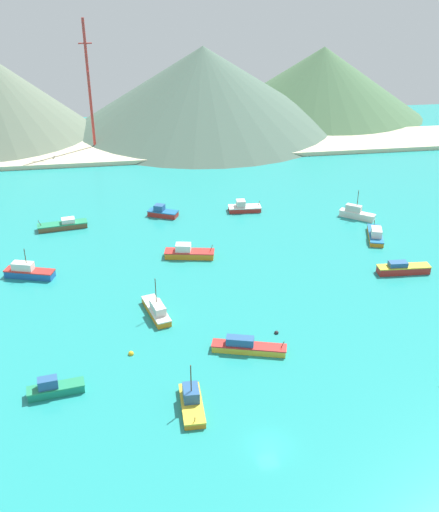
# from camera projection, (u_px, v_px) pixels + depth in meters

# --- Properties ---
(ground) EXTENTS (260.00, 280.00, 0.50)m
(ground) POSITION_uv_depth(u_px,v_px,m) (228.00, 315.00, 98.22)
(ground) COLOR teal
(fishing_boat_0) EXTENTS (7.81, 3.16, 2.74)m
(fishing_boat_0) POSITION_uv_depth(u_px,v_px,m) (54.00, 388.00, 79.84)
(fishing_boat_0) COLOR #198466
(fishing_boat_0) RESTS_ON ground
(fishing_boat_1) EXTENTS (4.55, 9.51, 6.91)m
(fishing_boat_1) POSITION_uv_depth(u_px,v_px,m) (157.00, 310.00, 97.40)
(fishing_boat_1) COLOR orange
(fishing_boat_1) RESTS_ON ground
(fishing_boat_2) EXTENTS (7.40, 6.54, 6.67)m
(fishing_boat_2) POSITION_uv_depth(u_px,v_px,m) (356.00, 213.00, 133.43)
(fishing_boat_2) COLOR silver
(fishing_boat_2) RESTS_ON ground
(fishing_boat_4) EXTENTS (9.49, 5.10, 5.79)m
(fishing_boat_4) POSITION_uv_depth(u_px,v_px,m) (28.00, 272.00, 108.93)
(fishing_boat_4) COLOR #1E5BA8
(fishing_boat_4) RESTS_ON ground
(fishing_boat_5) EXTENTS (9.95, 2.85, 2.37)m
(fishing_boat_5) POSITION_uv_depth(u_px,v_px,m) (403.00, 269.00, 110.41)
(fishing_boat_5) COLOR red
(fishing_boat_5) RESTS_ON ground
(fishing_boat_6) EXTENTS (10.06, 4.70, 2.78)m
(fishing_boat_6) POSITION_uv_depth(u_px,v_px,m) (188.00, 253.00, 116.23)
(fishing_boat_6) COLOR orange
(fishing_boat_6) RESTS_ON ground
(fishing_boat_7) EXTENTS (10.81, 4.26, 2.51)m
(fishing_boat_7) POSITION_uv_depth(u_px,v_px,m) (63.00, 225.00, 128.57)
(fishing_boat_7) COLOR brown
(fishing_boat_7) RESTS_ON ground
(fishing_boat_9) EXTENTS (2.84, 8.09, 6.67)m
(fishing_boat_9) POSITION_uv_depth(u_px,v_px,m) (192.00, 401.00, 77.52)
(fishing_boat_9) COLOR orange
(fishing_boat_9) RESTS_ON ground
(fishing_boat_12) EXTENTS (11.34, 5.24, 2.39)m
(fishing_boat_12) POSITION_uv_depth(u_px,v_px,m) (247.00, 346.00, 88.50)
(fishing_boat_12) COLOR gold
(fishing_boat_12) RESTS_ON ground
(fishing_boat_13) EXTENTS (7.65, 3.51, 2.69)m
(fishing_boat_13) POSITION_uv_depth(u_px,v_px,m) (244.00, 207.00, 137.24)
(fishing_boat_13) COLOR red
(fishing_boat_13) RESTS_ON ground
(fishing_boat_14) EXTENTS (7.22, 5.34, 2.67)m
(fishing_boat_14) POSITION_uv_depth(u_px,v_px,m) (162.00, 212.00, 134.53)
(fishing_boat_14) COLOR red
(fishing_boat_14) RESTS_ON ground
(fishing_boat_15) EXTENTS (5.51, 9.88, 2.64)m
(fishing_boat_15) POSITION_uv_depth(u_px,v_px,m) (376.00, 235.00, 123.81)
(fishing_boat_15) COLOR orange
(fishing_boat_15) RESTS_ON ground
(buoy_1) EXTENTS (0.82, 0.82, 0.82)m
(buoy_1) POSITION_uv_depth(u_px,v_px,m) (131.00, 354.00, 88.09)
(buoy_1) COLOR gold
(buoy_1) RESTS_ON ground
(buoy_2) EXTENTS (0.70, 0.70, 0.70)m
(buoy_2) POSITION_uv_depth(u_px,v_px,m) (276.00, 333.00, 93.00)
(buoy_2) COLOR #232328
(buoy_2) RESTS_ON ground
(beach_strip) EXTENTS (247.00, 22.90, 1.20)m
(beach_strip) POSITION_uv_depth(u_px,v_px,m) (176.00, 149.00, 179.71)
(beach_strip) COLOR beige
(beach_strip) RESTS_ON ground
(hill_central) EXTENTS (90.20, 90.20, 26.79)m
(hill_central) POSITION_uv_depth(u_px,v_px,m) (203.00, 88.00, 198.44)
(hill_central) COLOR #4C6656
(hill_central) RESTS_ON ground
(hill_east) EXTENTS (74.22, 74.22, 23.94)m
(hill_east) POSITION_uv_depth(u_px,v_px,m) (322.00, 81.00, 217.03)
(hill_east) COLOR #476B47
(hill_east) RESTS_ON ground
(radio_tower) EXTENTS (3.77, 3.01, 37.66)m
(radio_tower) POSITION_uv_depth(u_px,v_px,m) (89.00, 86.00, 172.10)
(radio_tower) COLOR #B7332D
(radio_tower) RESTS_ON ground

